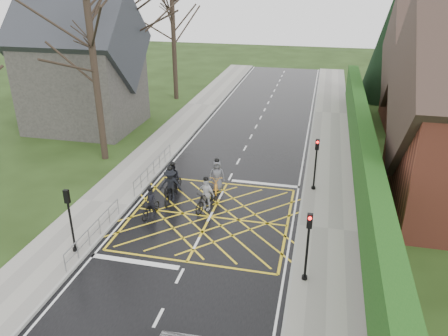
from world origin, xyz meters
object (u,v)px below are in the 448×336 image
at_px(cyclist_front, 206,198).
at_px(cyclist_back, 173,181).
at_px(cyclist_rear, 151,207).
at_px(cyclist_lead, 217,179).
at_px(cyclist_mid, 170,188).

bearing_deg(cyclist_front, cyclist_back, 166.37).
xyz_separation_m(cyclist_rear, cyclist_back, (0.28, 2.72, 0.20)).
bearing_deg(cyclist_rear, cyclist_lead, 63.91).
relative_size(cyclist_back, cyclist_front, 0.99).
distance_m(cyclist_rear, cyclist_front, 2.91).
height_order(cyclist_back, cyclist_mid, cyclist_mid).
bearing_deg(cyclist_mid, cyclist_lead, 36.36).
xyz_separation_m(cyclist_rear, cyclist_mid, (0.45, 1.79, 0.23)).
bearing_deg(cyclist_lead, cyclist_mid, -151.35).
distance_m(cyclist_mid, cyclist_lead, 2.86).
bearing_deg(cyclist_mid, cyclist_back, 96.46).
relative_size(cyclist_rear, cyclist_lead, 0.82).
distance_m(cyclist_rear, cyclist_mid, 1.86).
bearing_deg(cyclist_lead, cyclist_front, -101.87).
xyz_separation_m(cyclist_mid, cyclist_lead, (2.17, 1.86, -0.07)).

